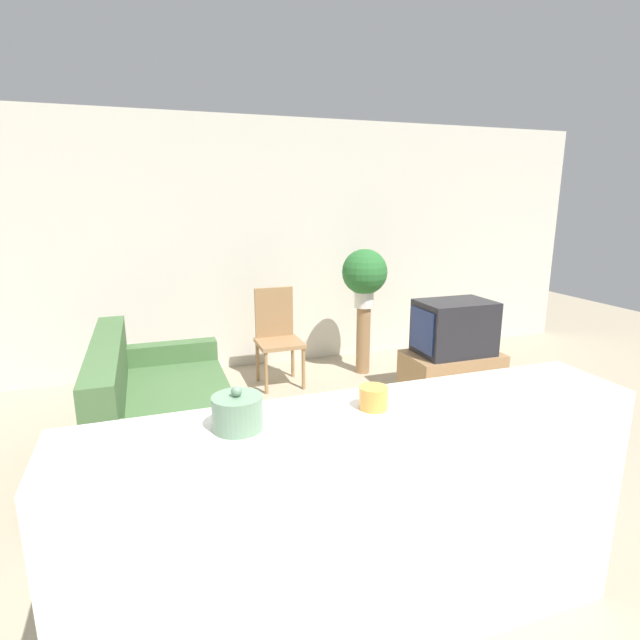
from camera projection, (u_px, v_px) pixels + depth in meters
name	position (u px, v px, depth m)	size (l,w,h in m)	color
ground_plane	(333.00, 576.00, 2.53)	(14.00, 14.00, 0.00)	tan
wall_back	(221.00, 247.00, 5.35)	(9.00, 0.06, 2.70)	beige
couch	(161.00, 416.00, 3.65)	(0.95, 1.73, 0.89)	#476B3D
tv_stand	(451.00, 375.00, 4.76)	(0.89, 0.54, 0.44)	#9E754C
television	(454.00, 327.00, 4.65)	(0.69, 0.48, 0.50)	#232328
wooden_chair	(277.00, 333.00, 5.07)	(0.44, 0.44, 0.98)	#9E754C
plant_stand	(363.00, 340.00, 5.40)	(0.15, 0.15, 0.73)	#9E754C
potted_plant	(365.00, 274.00, 5.23)	(0.48, 0.48, 0.62)	white
foreground_counter	(363.00, 526.00, 2.09)	(2.34, 0.44, 1.06)	white
decorative_bowl	(237.00, 412.00, 1.78)	(0.18, 0.18, 0.16)	gray
candle_jar	(374.00, 398.00, 1.96)	(0.12, 0.12, 0.09)	gold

